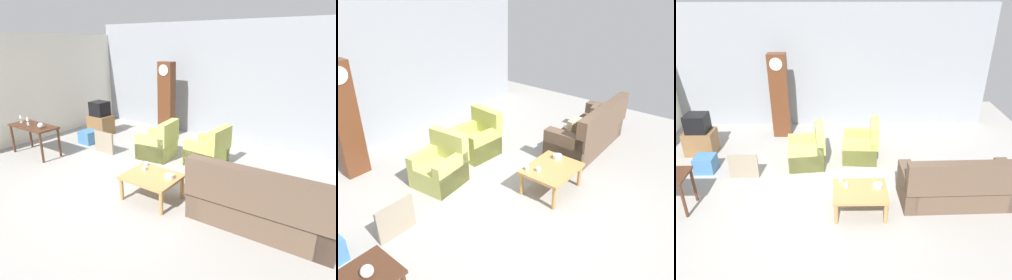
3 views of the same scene
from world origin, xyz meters
The scene contains 12 objects.
ground_plane centered at (0.00, 0.00, 0.00)m, with size 10.40×10.40×0.00m, color #999691.
garage_door_wall centered at (0.00, 3.60, 1.60)m, with size 8.40×0.16×3.20m, color gray.
couch_floral centered at (2.41, -0.12, 0.35)m, with size 2.12×0.93×1.04m.
armchair_olive_near centered at (-0.46, 1.32, 0.31)m, with size 0.87×0.84×0.92m.
armchair_olive_far centered at (0.75, 1.56, 0.31)m, with size 0.85×0.82×0.92m.
coffee_table_wood centered at (0.59, -0.33, 0.39)m, with size 0.96×0.76×0.45m.
grandfather_clock centered at (-1.26, 2.83, 1.08)m, with size 0.44×0.30×2.14m.
framed_picture_leaning centered at (-1.76, 0.80, 0.27)m, with size 0.60×0.05×0.54m, color gray.
glass_dome_cloche centered at (-2.72, -0.24, 0.81)m, with size 0.13×0.13×0.13m, color silver.
cup_white_porcelain centered at (0.25, -0.06, 0.49)m, with size 0.07×0.07×0.07m, color white.
cup_blue_rimmed centered at (0.34, -0.22, 0.49)m, with size 0.08×0.08×0.07m, color silver.
bowl_white_stacked centered at (0.90, -0.25, 0.49)m, with size 0.16×0.16×0.08m, color white.
Camera 2 is at (-3.70, -2.79, 3.45)m, focal length 35.93 mm.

